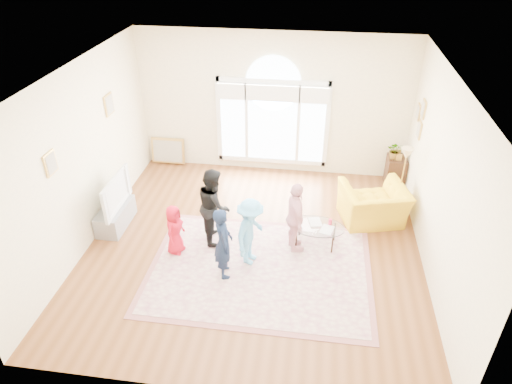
# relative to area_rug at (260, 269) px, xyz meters

# --- Properties ---
(ground) EXTENTS (6.00, 6.00, 0.00)m
(ground) POSITION_rel_area_rug_xyz_m (-0.20, 0.59, -0.01)
(ground) COLOR brown
(ground) RESTS_ON ground
(room_shell) EXTENTS (6.00, 6.00, 6.00)m
(room_shell) POSITION_rel_area_rug_xyz_m (-0.19, 3.43, 1.56)
(room_shell) COLOR beige
(room_shell) RESTS_ON ground
(area_rug) EXTENTS (3.60, 2.60, 0.02)m
(area_rug) POSITION_rel_area_rug_xyz_m (0.00, 0.00, 0.00)
(area_rug) COLOR beige
(area_rug) RESTS_ON ground
(rug_border) EXTENTS (3.80, 2.80, 0.01)m
(rug_border) POSITION_rel_area_rug_xyz_m (-0.00, 0.00, -0.00)
(rug_border) COLOR #965A58
(rug_border) RESTS_ON ground
(tv_console) EXTENTS (0.45, 1.00, 0.42)m
(tv_console) POSITION_rel_area_rug_xyz_m (-2.95, 0.89, 0.20)
(tv_console) COLOR gray
(tv_console) RESTS_ON ground
(television) EXTENTS (0.18, 1.16, 0.67)m
(television) POSITION_rel_area_rug_xyz_m (-2.94, 0.89, 0.74)
(television) COLOR black
(television) RESTS_ON tv_console
(coffee_table) EXTENTS (1.08, 0.76, 0.54)m
(coffee_table) POSITION_rel_area_rug_xyz_m (0.92, 0.83, 0.39)
(coffee_table) COLOR silver
(coffee_table) RESTS_ON ground
(armchair) EXTENTS (1.42, 1.32, 0.77)m
(armchair) POSITION_rel_area_rug_xyz_m (1.99, 1.74, 0.38)
(armchair) COLOR yellow
(armchair) RESTS_ON ground
(side_cabinet) EXTENTS (0.40, 0.50, 0.70)m
(side_cabinet) POSITION_rel_area_rug_xyz_m (2.58, 3.18, 0.34)
(side_cabinet) COLOR black
(side_cabinet) RESTS_ON ground
(floor_lamp) EXTENTS (0.25, 0.25, 1.51)m
(floor_lamp) POSITION_rel_area_rug_xyz_m (2.50, 2.00, 1.27)
(floor_lamp) COLOR black
(floor_lamp) RESTS_ON ground
(plant_pedestal) EXTENTS (0.20, 0.20, 0.70)m
(plant_pedestal) POSITION_rel_area_rug_xyz_m (2.50, 3.15, 0.34)
(plant_pedestal) COLOR white
(plant_pedestal) RESTS_ON ground
(potted_plant) EXTENTS (0.39, 0.35, 0.39)m
(potted_plant) POSITION_rel_area_rug_xyz_m (2.50, 3.15, 0.88)
(potted_plant) COLOR #33722D
(potted_plant) RESTS_ON plant_pedestal
(leaning_picture) EXTENTS (0.80, 0.14, 0.62)m
(leaning_picture) POSITION_rel_area_rug_xyz_m (-2.69, 3.49, -0.01)
(leaning_picture) COLOR tan
(leaning_picture) RESTS_ON ground
(child_red) EXTENTS (0.38, 0.51, 0.95)m
(child_red) POSITION_rel_area_rug_xyz_m (-1.55, 0.27, 0.48)
(child_red) COLOR red
(child_red) RESTS_ON area_rug
(child_navy) EXTENTS (0.44, 0.54, 1.30)m
(child_navy) POSITION_rel_area_rug_xyz_m (-0.58, -0.19, 0.66)
(child_navy) COLOR #121E38
(child_navy) RESTS_ON area_rug
(child_black) EXTENTS (0.74, 0.84, 1.46)m
(child_black) POSITION_rel_area_rug_xyz_m (-0.93, 0.75, 0.74)
(child_black) COLOR black
(child_black) RESTS_ON area_rug
(child_pink) EXTENTS (0.55, 0.85, 1.35)m
(child_pink) POSITION_rel_area_rug_xyz_m (0.54, 0.64, 0.69)
(child_pink) COLOR #F4ACB6
(child_pink) RESTS_ON area_rug
(child_blue) EXTENTS (0.68, 0.91, 1.26)m
(child_blue) POSITION_rel_area_rug_xyz_m (-0.19, 0.19, 0.64)
(child_blue) COLOR #5BB1E5
(child_blue) RESTS_ON area_rug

